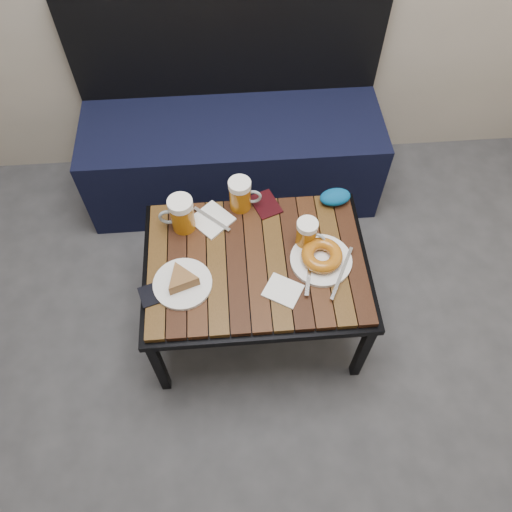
{
  "coord_description": "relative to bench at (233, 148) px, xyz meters",
  "views": [
    {
      "loc": [
        -0.17,
        -0.03,
        2.01
      ],
      "look_at": [
        -0.09,
        0.97,
        0.5
      ],
      "focal_mm": 35.0,
      "sensor_mm": 36.0,
      "label": 1
    }
  ],
  "objects": [
    {
      "name": "bench",
      "position": [
        0.0,
        0.0,
        0.0
      ],
      "size": [
        1.4,
        0.5,
        0.95
      ],
      "color": "black",
      "rests_on": "ground"
    },
    {
      "name": "cafe_table",
      "position": [
        0.05,
        -0.79,
        0.16
      ],
      "size": [
        0.84,
        0.62,
        0.47
      ],
      "color": "black",
      "rests_on": "ground"
    },
    {
      "name": "beer_mug_left",
      "position": [
        -0.21,
        -0.62,
        0.28
      ],
      "size": [
        0.14,
        0.09,
        0.15
      ],
      "rotation": [
        0.0,
        0.0,
        3.13
      ],
      "color": "#A55D0D",
      "rests_on": "cafe_table"
    },
    {
      "name": "beer_mug_centre",
      "position": [
        0.01,
        -0.54,
        0.27
      ],
      "size": [
        0.13,
        0.09,
        0.14
      ],
      "rotation": [
        0.0,
        0.0,
        -0.07
      ],
      "color": "#A55D0D",
      "rests_on": "cafe_table"
    },
    {
      "name": "beer_mug_right",
      "position": [
        0.25,
        -0.73,
        0.26
      ],
      "size": [
        0.12,
        0.1,
        0.13
      ],
      "rotation": [
        0.0,
        0.0,
        -0.45
      ],
      "color": "#A55D0D",
      "rests_on": "cafe_table"
    },
    {
      "name": "plate_pie",
      "position": [
        -0.22,
        -0.88,
        0.22
      ],
      "size": [
        0.21,
        0.21,
        0.06
      ],
      "color": "white",
      "rests_on": "cafe_table"
    },
    {
      "name": "plate_bagel",
      "position": [
        0.29,
        -0.82,
        0.23
      ],
      "size": [
        0.24,
        0.29,
        0.06
      ],
      "color": "white",
      "rests_on": "cafe_table"
    },
    {
      "name": "napkin_left",
      "position": [
        -0.1,
        -0.6,
        0.2
      ],
      "size": [
        0.19,
        0.19,
        0.01
      ],
      "rotation": [
        0.0,
        0.0,
        0.74
      ],
      "color": "white",
      "rests_on": "cafe_table"
    },
    {
      "name": "napkin_right",
      "position": [
        0.14,
        -0.93,
        0.2
      ],
      "size": [
        0.16,
        0.15,
        0.01
      ],
      "rotation": [
        0.0,
        0.0,
        -0.54
      ],
      "color": "white",
      "rests_on": "cafe_table"
    },
    {
      "name": "passport_navy",
      "position": [
        -0.31,
        -0.91,
        0.2
      ],
      "size": [
        0.14,
        0.12,
        0.01
      ],
      "primitive_type": "cube",
      "rotation": [
        0.0,
        0.0,
        -1.26
      ],
      "color": "black",
      "rests_on": "cafe_table"
    },
    {
      "name": "passport_burgundy",
      "position": [
        0.11,
        -0.53,
        0.2
      ],
      "size": [
        0.13,
        0.16,
        0.01
      ],
      "primitive_type": "cube",
      "rotation": [
        0.0,
        0.0,
        0.37
      ],
      "color": "black",
      "rests_on": "cafe_table"
    },
    {
      "name": "knit_pouch",
      "position": [
        0.39,
        -0.54,
        0.23
      ],
      "size": [
        0.13,
        0.1,
        0.05
      ],
      "primitive_type": "ellipsoid",
      "rotation": [
        0.0,
        0.0,
        0.14
      ],
      "color": "navy",
      "rests_on": "cafe_table"
    }
  ]
}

